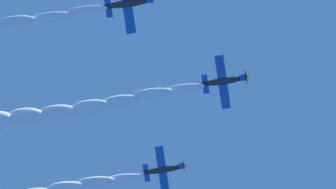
# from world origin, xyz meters

# --- Properties ---
(airplane_lead) EXTENTS (7.30, 6.94, 3.43)m
(airplane_lead) POSITION_xyz_m (-0.05, -2.29, 78.09)
(airplane_lead) COLOR #232328
(airplane_left_wingman) EXTENTS (7.35, 6.96, 3.50)m
(airplane_left_wingman) POSITION_xyz_m (14.80, 6.36, 77.84)
(airplane_left_wingman) COLOR #232328
(airplane_right_wingman) EXTENTS (7.39, 6.96, 3.47)m
(airplane_right_wingman) POSITION_xyz_m (-12.16, 10.96, 75.79)
(airplane_right_wingman) COLOR #232328
(smoke_trail_lead) EXTENTS (8.11, 38.71, 5.68)m
(smoke_trail_lead) POSITION_xyz_m (4.37, 25.44, 75.50)
(smoke_trail_lead) COLOR white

